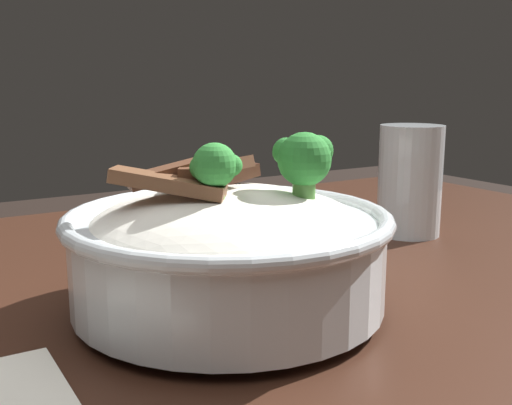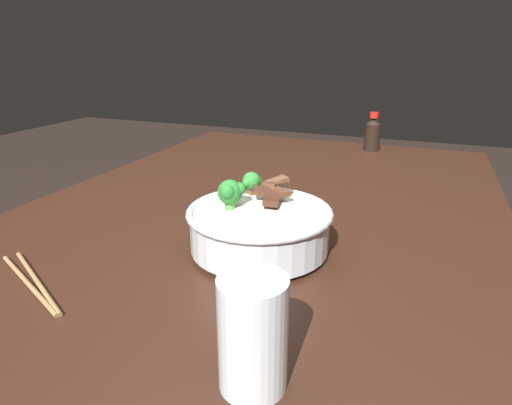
# 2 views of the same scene
# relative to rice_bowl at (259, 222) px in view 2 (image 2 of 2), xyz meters

# --- Properties ---
(dining_table) EXTENTS (1.54, 1.01, 0.83)m
(dining_table) POSITION_rel_rice_bowl_xyz_m (-0.16, -0.07, -0.16)
(dining_table) COLOR #381E14
(dining_table) RESTS_ON ground
(rice_bowl) EXTENTS (0.25, 0.25, 0.14)m
(rice_bowl) POSITION_rel_rice_bowl_xyz_m (0.00, 0.00, 0.00)
(rice_bowl) COLOR silver
(rice_bowl) RESTS_ON dining_table
(drinking_glass) EXTENTS (0.07, 0.07, 0.12)m
(drinking_glass) POSITION_rel_rice_bowl_xyz_m (0.29, 0.10, 0.00)
(drinking_glass) COLOR white
(drinking_glass) RESTS_ON dining_table
(chopsticks_pair) EXTENTS (0.12, 0.21, 0.01)m
(chopsticks_pair) POSITION_rel_rice_bowl_xyz_m (0.22, -0.28, -0.05)
(chopsticks_pair) COLOR #9E7A4C
(chopsticks_pair) RESTS_ON dining_table
(soy_sauce_bottle) EXTENTS (0.05, 0.05, 0.13)m
(soy_sauce_bottle) POSITION_rel_rice_bowl_xyz_m (-0.84, 0.08, 0.00)
(soy_sauce_bottle) COLOR black
(soy_sauce_bottle) RESTS_ON dining_table
(folded_napkin) EXTENTS (0.16, 0.13, 0.01)m
(folded_napkin) POSITION_rel_rice_bowl_xyz_m (-0.22, -0.08, -0.05)
(folded_napkin) COLOR silver
(folded_napkin) RESTS_ON dining_table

